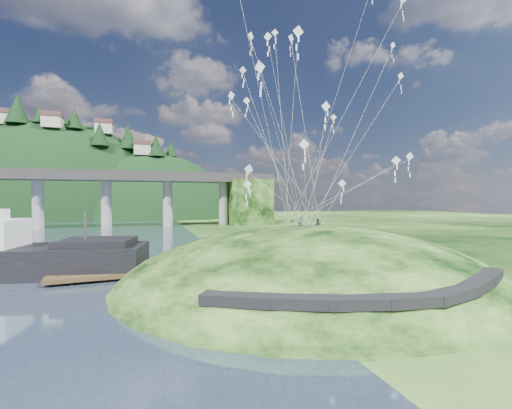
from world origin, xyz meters
name	(u,v)px	position (x,y,z in m)	size (l,w,h in m)	color
ground	(231,294)	(0.00, 0.00, 0.00)	(320.00, 320.00, 0.00)	black
grass_hill	(310,297)	(8.00, 2.00, -1.50)	(36.00, 32.00, 13.00)	black
footpath	(393,292)	(7.46, -9.74, 2.08)	(22.29, 5.84, 0.83)	black
bridge	(63,190)	(-26.46, 70.07, 9.70)	(160.00, 11.00, 15.00)	#2D2B2B
far_ridge	(45,238)	(-43.58, 122.17, -7.44)	(153.00, 70.00, 94.50)	black
work_barge	(8,255)	(-19.20, 12.40, 2.15)	(25.29, 10.97, 8.57)	black
wooden_dock	(138,273)	(-7.20, 8.14, 0.49)	(15.74, 3.97, 1.11)	#3C2A18
kite_flyers	(311,217)	(9.23, 4.46, 5.71)	(3.04, 1.48, 1.87)	#292E37
kite_swarm	(311,84)	(8.10, 2.18, 18.12)	(19.00, 15.14, 20.19)	white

